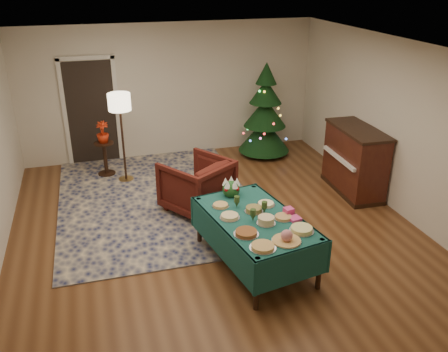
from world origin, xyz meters
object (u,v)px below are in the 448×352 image
object	(u,v)px
piano	(355,161)
christmas_tree	(265,114)
armchair	(197,183)
side_table	(105,159)
buffet_table	(255,227)
gift_box	(289,211)
potted_plant	(103,137)
floor_lamp	(120,107)

from	to	relation	value
piano	christmas_tree	bearing A→B (deg)	112.05
armchair	side_table	bearing A→B (deg)	-87.59
christmas_tree	buffet_table	bearing A→B (deg)	-112.55
buffet_table	side_table	distance (m)	4.00
armchair	gift_box	bearing A→B (deg)	81.36
piano	buffet_table	bearing A→B (deg)	-146.05
armchair	piano	distance (m)	2.80
buffet_table	gift_box	bearing A→B (deg)	-6.54
side_table	piano	distance (m)	4.60
side_table	potted_plant	world-z (taller)	potted_plant
piano	gift_box	bearing A→B (deg)	-139.71
christmas_tree	piano	size ratio (longest dim) A/B	1.41
potted_plant	piano	distance (m)	4.59
potted_plant	piano	world-z (taller)	piano
christmas_tree	piano	distance (m)	2.32
potted_plant	gift_box	bearing A→B (deg)	-59.42
armchair	side_table	xyz separation A→B (m)	(-1.34, 1.87, -0.17)
christmas_tree	piano	bearing A→B (deg)	-67.95
side_table	christmas_tree	world-z (taller)	christmas_tree
armchair	floor_lamp	world-z (taller)	floor_lamp
potted_plant	christmas_tree	distance (m)	3.29
side_table	christmas_tree	distance (m)	3.33
christmas_tree	gift_box	bearing A→B (deg)	-106.40
gift_box	armchair	world-z (taller)	armchair
floor_lamp	piano	bearing A→B (deg)	-22.92
christmas_tree	piano	xyz separation A→B (m)	(0.86, -2.13, -0.30)
floor_lamp	christmas_tree	xyz separation A→B (m)	(2.95, 0.52, -0.52)
potted_plant	christmas_tree	world-z (taller)	christmas_tree
gift_box	armchair	distance (m)	1.97
floor_lamp	gift_box	bearing A→B (deg)	-61.04
buffet_table	piano	distance (m)	2.93
buffet_table	gift_box	distance (m)	0.48
buffet_table	armchair	bearing A→B (deg)	102.21
side_table	floor_lamp	bearing A→B (deg)	-46.75
gift_box	christmas_tree	xyz separation A→B (m)	(1.12, 3.82, 0.12)
gift_box	piano	bearing A→B (deg)	40.29
buffet_table	piano	xyz separation A→B (m)	(2.43, 1.63, 0.00)
gift_box	christmas_tree	size ratio (longest dim) A/B	0.06
armchair	piano	size ratio (longest dim) A/B	0.70
gift_box	piano	distance (m)	2.61
buffet_table	potted_plant	world-z (taller)	potted_plant
side_table	buffet_table	bearing A→B (deg)	-64.50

